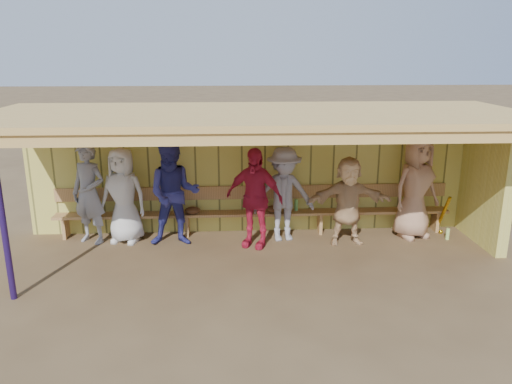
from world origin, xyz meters
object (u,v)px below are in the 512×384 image
player_e (284,194)px  player_f (348,201)px  bench (254,207)px  player_a (89,194)px  player_h (416,188)px  player_d (254,198)px  player_b (123,195)px  player_c (174,194)px

player_e → player_f: size_ratio=1.09×
bench → player_a: bearing=-174.2°
player_a → player_h: size_ratio=0.97×
player_d → player_a: bearing=-162.1°
player_b → player_f: (4.11, -0.31, -0.08)m
player_e → bench: size_ratio=0.23×
player_a → player_e: (3.57, -0.07, -0.05)m
player_a → bench: 3.07m
player_f → player_d: bearing=-179.2°
player_a → player_h: bearing=24.0°
player_e → bench: 0.75m
player_b → player_f: bearing=9.4°
player_f → bench: bearing=159.4°
player_c → player_d: size_ratio=1.06×
player_e → player_a: bearing=170.7°
player_d → bench: (0.03, 0.66, -0.38)m
player_c → player_e: bearing=2.1°
player_h → bench: (-3.03, 0.35, -0.44)m
bench → player_f: bearing=-20.0°
player_e → player_h: size_ratio=0.92×
player_a → player_f: size_ratio=1.15×
player_a → player_c: player_c is taller
player_f → player_c: bearing=177.2°
player_c → player_h: size_ratio=0.99×
player_b → player_e: size_ratio=1.00×
player_c → player_f: bearing=-3.5°
player_b → player_h: player_h is taller
player_a → player_b: player_a is taller
player_b → player_e: (2.96, -0.07, -0.00)m
player_d → player_f: (1.72, 0.04, -0.10)m
player_c → player_a: bearing=171.7°
player_h → bench: bearing=153.2°
player_h → player_c: bearing=161.7°
player_a → player_c: 1.58m
player_c → bench: player_c is taller
player_f → bench: 1.82m
player_d → bench: player_d is taller
player_a → player_d: (3.01, -0.35, -0.02)m
player_h → bench: size_ratio=0.25×
player_b → player_h: bearing=13.2°
player_c → player_e: 2.01m
player_b → player_a: bearing=-166.3°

